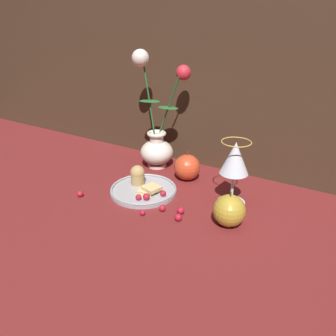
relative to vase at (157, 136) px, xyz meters
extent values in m
plane|color=maroon|center=(0.11, -0.17, -0.11)|extent=(2.40, 2.40, 0.00)
cylinder|color=silver|center=(0.00, 0.00, -0.10)|extent=(0.06, 0.06, 0.01)
ellipsoid|color=silver|center=(0.00, 0.00, -0.06)|extent=(0.11, 0.11, 0.08)
cylinder|color=silver|center=(0.00, 0.00, -0.01)|extent=(0.05, 0.05, 0.04)
torus|color=silver|center=(0.00, 0.00, 0.01)|extent=(0.07, 0.07, 0.01)
cylinder|color=#23662D|center=(-0.02, -0.01, 0.13)|extent=(0.05, 0.02, 0.24)
ellipsoid|color=#23662D|center=(-0.02, -0.01, 0.12)|extent=(0.08, 0.06, 0.00)
sphere|color=silver|center=(-0.05, -0.01, 0.25)|extent=(0.05, 0.05, 0.05)
cylinder|color=#23662D|center=(0.04, 0.01, 0.11)|extent=(0.09, 0.03, 0.20)
ellipsoid|color=#23662D|center=(0.04, 0.01, 0.10)|extent=(0.07, 0.05, 0.00)
sphere|color=red|center=(0.09, 0.02, 0.21)|extent=(0.05, 0.05, 0.05)
cylinder|color=#A3A3A8|center=(0.07, -0.18, -0.10)|extent=(0.20, 0.20, 0.01)
torus|color=#A3A3A8|center=(0.07, -0.18, -0.10)|extent=(0.19, 0.19, 0.01)
cylinder|color=tan|center=(0.03, -0.16, -0.08)|extent=(0.04, 0.04, 0.04)
sphere|color=tan|center=(0.03, -0.16, -0.06)|extent=(0.04, 0.04, 0.04)
cube|color=#DBBC7A|center=(0.09, -0.19, -0.09)|extent=(0.05, 0.05, 0.01)
cube|color=#DBBC7A|center=(0.10, -0.19, -0.08)|extent=(0.06, 0.06, 0.01)
sphere|color=#AD192D|center=(0.09, -0.24, -0.09)|extent=(0.02, 0.02, 0.02)
sphere|color=#AD192D|center=(0.12, -0.23, -0.09)|extent=(0.02, 0.02, 0.02)
sphere|color=#AD192D|center=(0.14, -0.19, -0.09)|extent=(0.02, 0.02, 0.02)
cylinder|color=silver|center=(0.31, -0.10, -0.11)|extent=(0.08, 0.08, 0.00)
cylinder|color=silver|center=(0.31, -0.10, -0.06)|extent=(0.01, 0.01, 0.09)
cone|color=silver|center=(0.31, -0.10, 0.03)|extent=(0.08, 0.08, 0.09)
cone|color=maroon|center=(0.31, -0.10, 0.01)|extent=(0.07, 0.07, 0.06)
torus|color=gold|center=(0.31, -0.10, 0.07)|extent=(0.08, 0.08, 0.00)
sphere|color=#B2932D|center=(0.35, -0.21, -0.07)|extent=(0.08, 0.08, 0.08)
cylinder|color=#4C3319|center=(0.35, -0.21, -0.02)|extent=(0.00, 0.00, 0.01)
sphere|color=#D14223|center=(0.14, -0.04, -0.07)|extent=(0.08, 0.08, 0.08)
cylinder|color=#4C3319|center=(0.14, -0.04, -0.02)|extent=(0.00, 0.00, 0.01)
sphere|color=#AD192D|center=(0.23, -0.26, -0.10)|extent=(0.02, 0.02, 0.02)
sphere|color=#AD192D|center=(0.22, -0.23, -0.10)|extent=(0.02, 0.02, 0.02)
sphere|color=#AD192D|center=(0.14, -0.29, -0.10)|extent=(0.01, 0.01, 0.01)
sphere|color=#AD192D|center=(0.17, -0.24, -0.10)|extent=(0.02, 0.02, 0.02)
sphere|color=#AD192D|center=(-0.07, -0.30, -0.10)|extent=(0.02, 0.02, 0.02)
camera|label=1|loc=(0.57, -0.88, 0.35)|focal=35.00mm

